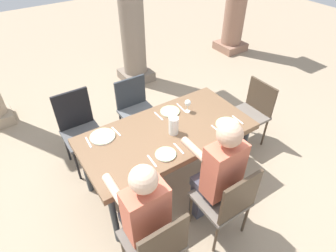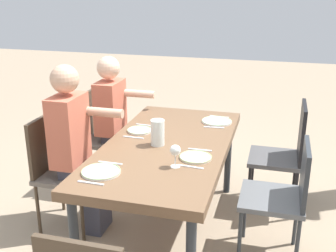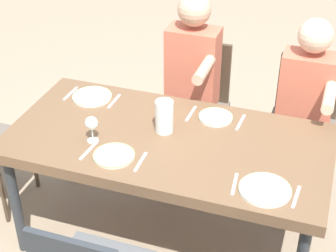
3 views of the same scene
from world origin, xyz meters
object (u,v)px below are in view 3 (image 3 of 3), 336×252
object	(u,v)px
chair_mid_south	(196,99)
water_pitcher	(164,118)
plate_1	(216,117)
plate_2	(114,155)
wine_glass_2	(92,124)
plate_0	(265,189)
dining_table	(168,148)
diner_woman_green	(190,86)
diner_man_white	(303,111)
plate_3	(92,96)
chair_west_south	(303,116)

from	to	relation	value
chair_mid_south	water_pitcher	size ratio (longest dim) A/B	4.80
plate_1	plate_2	xyz separation A→B (m)	(0.41, 0.54, -0.00)
wine_glass_2	plate_0	bearing A→B (deg)	173.00
dining_table	diner_woman_green	world-z (taller)	diner_woman_green
plate_0	diner_man_white	bearing A→B (deg)	-94.86
plate_2	water_pitcher	bearing A→B (deg)	-117.91
plate_2	dining_table	bearing A→B (deg)	-129.16
plate_0	plate_3	xyz separation A→B (m)	(1.18, -0.55, 0.00)
plate_1	chair_west_south	bearing A→B (deg)	-128.81
dining_table	water_pitcher	world-z (taller)	water_pitcher
water_pitcher	chair_west_south	bearing A→B (deg)	-131.38
chair_mid_south	plate_0	distance (m)	1.36
dining_table	diner_man_white	bearing A→B (deg)	-135.15
plate_1	plate_3	size ratio (longest dim) A/B	0.81
chair_mid_south	diner_man_white	xyz separation A→B (m)	(-0.76, 0.20, 0.16)
chair_west_south	diner_man_white	world-z (taller)	diner_man_white
dining_table	diner_woman_green	xyz separation A→B (m)	(0.08, -0.69, 0.02)
diner_man_white	plate_3	distance (m)	1.33
chair_mid_south	plate_1	xyz separation A→B (m)	(-0.28, 0.59, 0.25)
chair_west_south	wine_glass_2	distance (m)	1.51
plate_3	water_pitcher	bearing A→B (deg)	159.27
dining_table	chair_west_south	size ratio (longest dim) A/B	1.95
plate_1	water_pitcher	bearing A→B (deg)	42.73
diner_woman_green	plate_3	xyz separation A→B (m)	(0.51, 0.43, 0.06)
chair_mid_south	plate_1	bearing A→B (deg)	115.71
chair_west_south	chair_mid_south	xyz separation A→B (m)	(0.75, -0.00, -0.01)
chair_mid_south	plate_3	distance (m)	0.83
plate_2	water_pitcher	world-z (taller)	water_pitcher
plate_0	dining_table	bearing A→B (deg)	-25.41
chair_mid_south	wine_glass_2	size ratio (longest dim) A/B	6.03
plate_3	water_pitcher	distance (m)	0.59
plate_1	plate_2	bearing A→B (deg)	52.90
dining_table	chair_mid_south	size ratio (longest dim) A/B	1.95
diner_man_white	plate_0	xyz separation A→B (m)	(0.08, 0.95, 0.09)
wine_glass_2	plate_3	distance (m)	0.49
plate_3	chair_west_south	bearing A→B (deg)	-154.60
plate_0	plate_2	distance (m)	0.80
chair_west_south	chair_mid_south	size ratio (longest dim) A/B	1.00
diner_man_white	diner_woman_green	bearing A→B (deg)	-2.07
chair_mid_south	diner_woman_green	bearing A→B (deg)	90.93
chair_mid_south	diner_woman_green	xyz separation A→B (m)	(-0.00, 0.17, 0.20)
dining_table	chair_west_south	world-z (taller)	chair_west_south
plate_0	plate_3	world-z (taller)	same
plate_2	plate_3	bearing A→B (deg)	-54.22
plate_0	plate_3	size ratio (longest dim) A/B	1.04
dining_table	water_pitcher	bearing A→B (deg)	-53.99
diner_man_white	plate_3	bearing A→B (deg)	17.56
wine_glass_2	chair_west_south	bearing A→B (deg)	-135.64
chair_west_south	plate_2	bearing A→B (deg)	52.00
chair_mid_south	diner_man_white	bearing A→B (deg)	165.13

